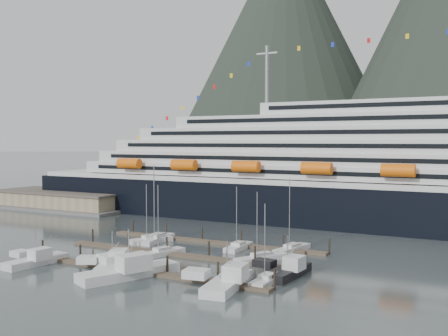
{
  "coord_description": "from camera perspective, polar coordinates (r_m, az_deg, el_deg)",
  "views": [
    {
      "loc": [
        46.67,
        -75.73,
        20.85
      ],
      "look_at": [
        -5.5,
        22.0,
        15.04
      ],
      "focal_mm": 42.0,
      "sensor_mm": 36.0,
      "label": 1
    }
  ],
  "objects": [
    {
      "name": "warehouse",
      "position": [
        168.19,
        -17.06,
        -3.48
      ],
      "size": [
        46.0,
        20.0,
        5.8
      ],
      "color": "#595956",
      "rests_on": "ground"
    },
    {
      "name": "sailboat_d",
      "position": [
        92.3,
        4.12,
        -9.8
      ],
      "size": [
        7.02,
        10.36,
        12.49
      ],
      "rotation": [
        0.0,
        0.0,
        1.09
      ],
      "color": "silver",
      "rests_on": "ground"
    },
    {
      "name": "sailboat_g",
      "position": [
        100.59,
        7.41,
        -8.74
      ],
      "size": [
        4.24,
        10.01,
        14.35
      ],
      "rotation": [
        0.0,
        0.0,
        1.38
      ],
      "color": "silver",
      "rests_on": "ground"
    },
    {
      "name": "sailboat_f",
      "position": [
        101.46,
        1.58,
        -8.62
      ],
      "size": [
        2.62,
        8.49,
        12.55
      ],
      "rotation": [
        0.0,
        0.0,
        1.59
      ],
      "color": "silver",
      "rests_on": "ground"
    },
    {
      "name": "dock_far",
      "position": [
        107.27,
        -1.24,
        -8.04
      ],
      "size": [
        48.18,
        2.28,
        3.2
      ],
      "color": "#4C4031",
      "rests_on": "ground"
    },
    {
      "name": "trawler_c",
      "position": [
        82.76,
        -10.37,
        -10.93
      ],
      "size": [
        13.02,
        16.14,
        8.14
      ],
      "rotation": [
        0.0,
        0.0,
        1.16
      ],
      "color": "silver",
      "rests_on": "ground"
    },
    {
      "name": "trawler_e",
      "position": [
        82.53,
        6.86,
        -11.02
      ],
      "size": [
        8.27,
        10.85,
        6.89
      ],
      "rotation": [
        0.0,
        0.0,
        1.49
      ],
      "color": "black",
      "rests_on": "ground"
    },
    {
      "name": "trawler_a",
      "position": [
        94.74,
        -19.83,
        -9.39
      ],
      "size": [
        8.32,
        11.47,
        6.11
      ],
      "rotation": [
        0.0,
        0.0,
        1.46
      ],
      "color": "silver",
      "rests_on": "ground"
    },
    {
      "name": "sailboat_a",
      "position": [
        109.1,
        -7.98,
        -7.82
      ],
      "size": [
        6.34,
        9.35,
        12.45
      ],
      "rotation": [
        0.0,
        0.0,
        1.12
      ],
      "color": "silver",
      "rests_on": "ground"
    },
    {
      "name": "dock_near",
      "position": [
        86.09,
        -9.9,
        -10.85
      ],
      "size": [
        48.18,
        2.28,
        3.2
      ],
      "color": "#4C4031",
      "rests_on": "ground"
    },
    {
      "name": "trawler_b",
      "position": [
        88.09,
        -12.12,
        -10.17
      ],
      "size": [
        9.43,
        10.99,
        6.84
      ],
      "rotation": [
        0.0,
        0.0,
        2.02
      ],
      "color": "silver",
      "rests_on": "ground"
    },
    {
      "name": "sailboat_b",
      "position": [
        110.04,
        -7.31,
        -7.71
      ],
      "size": [
        3.75,
        10.84,
        16.28
      ],
      "rotation": [
        0.0,
        0.0,
        1.66
      ],
      "color": "silver",
      "rests_on": "ground"
    },
    {
      "name": "ground",
      "position": [
        91.36,
        -3.51,
        -10.2
      ],
      "size": [
        1600.0,
        1600.0,
        0.0
      ],
      "primitive_type": "plane",
      "color": "#434E4F",
      "rests_on": "ground"
    },
    {
      "name": "dock_mid",
      "position": [
        96.39,
        -5.08,
        -9.32
      ],
      "size": [
        48.18,
        2.28,
        3.2
      ],
      "color": "#4C4031",
      "rests_on": "ground"
    },
    {
      "name": "cruise_ship",
      "position": [
        132.02,
        20.79,
        -1.02
      ],
      "size": [
        210.0,
        30.4,
        50.3
      ],
      "color": "black",
      "rests_on": "ground"
    },
    {
      "name": "trawler_d",
      "position": [
        75.73,
        0.24,
        -12.24
      ],
      "size": [
        9.56,
        12.85,
        7.42
      ],
      "rotation": [
        0.0,
        0.0,
        1.72
      ],
      "color": "silver",
      "rests_on": "ground"
    },
    {
      "name": "sailboat_e",
      "position": [
        110.37,
        -7.3,
        -7.7
      ],
      "size": [
        2.69,
        9.13,
        12.86
      ],
      "rotation": [
        0.0,
        0.0,
        1.53
      ],
      "color": "silver",
      "rests_on": "ground"
    },
    {
      "name": "sailboat_h",
      "position": [
        78.43,
        4.69,
        -12.12
      ],
      "size": [
        2.4,
        8.13,
        12.17
      ],
      "rotation": [
        0.0,
        0.0,
        1.56
      ],
      "color": "silver",
      "rests_on": "ground"
    },
    {
      "name": "sailboat_c",
      "position": [
        97.04,
        -6.73,
        -9.18
      ],
      "size": [
        5.05,
        9.26,
        13.28
      ],
      "rotation": [
        0.0,
        0.0,
        1.26
      ],
      "color": "silver",
      "rests_on": "ground"
    }
  ]
}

